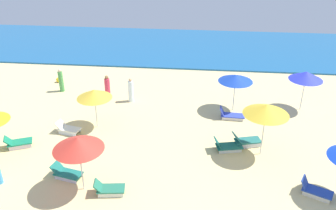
{
  "coord_description": "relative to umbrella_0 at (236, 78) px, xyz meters",
  "views": [
    {
      "loc": [
        -0.82,
        -6.95,
        10.4
      ],
      "look_at": [
        -2.66,
        11.16,
        1.0
      ],
      "focal_mm": 38.72,
      "sensor_mm": 36.0,
      "label": 1
    }
  ],
  "objects": [
    {
      "name": "ocean",
      "position": [
        -1.14,
        11.72,
        -2.04
      ],
      "size": [
        60.0,
        10.9,
        0.12
      ],
      "primitive_type": "cube",
      "color": "#1C5B92",
      "rests_on": "ground_plane"
    },
    {
      "name": "umbrella_0",
      "position": [
        0.0,
        0.0,
        0.0
      ],
      "size": [
        2.03,
        2.03,
        2.31
      ],
      "color": "silver",
      "rests_on": "ground_plane"
    },
    {
      "name": "lounge_chair_0_0",
      "position": [
        -0.19,
        -1.09,
        -1.87
      ],
      "size": [
        1.46,
        0.66,
        0.68
      ],
      "rotation": [
        0.0,
        0.0,
        1.52
      ],
      "color": "silver",
      "rests_on": "ground_plane"
    },
    {
      "name": "lounge_chair_1_0",
      "position": [
        -11.12,
        -5.17,
        -1.84
      ],
      "size": [
        1.45,
        1.08,
        0.64
      ],
      "rotation": [
        0.0,
        0.0,
        1.97
      ],
      "color": "silver",
      "rests_on": "ground_plane"
    },
    {
      "name": "umbrella_2",
      "position": [
        -6.81,
        -7.98,
        0.24
      ],
      "size": [
        2.1,
        2.1,
        2.61
      ],
      "color": "silver",
      "rests_on": "ground_plane"
    },
    {
      "name": "lounge_chair_2_0",
      "position": [
        -7.83,
        -7.28,
        -1.87
      ],
      "size": [
        1.46,
        0.9,
        0.63
      ],
      "rotation": [
        0.0,
        0.0,
        1.34
      ],
      "color": "silver",
      "rests_on": "ground_plane"
    },
    {
      "name": "lounge_chair_2_1",
      "position": [
        -5.66,
        -8.15,
        -1.85
      ],
      "size": [
        1.34,
        0.76,
        0.62
      ],
      "rotation": [
        0.0,
        0.0,
        1.7
      ],
      "color": "silver",
      "rests_on": "ground_plane"
    },
    {
      "name": "lounge_chair_3_0",
      "position": [
        2.98,
        -7.38,
        -1.85
      ],
      "size": [
        1.41,
        1.08,
        0.7
      ],
      "rotation": [
        0.0,
        0.0,
        1.12
      ],
      "color": "silver",
      "rests_on": "ground_plane"
    },
    {
      "name": "umbrella_4",
      "position": [
        4.11,
        0.53,
        0.1
      ],
      "size": [
        1.97,
        1.97,
        2.46
      ],
      "color": "silver",
      "rests_on": "ground_plane"
    },
    {
      "name": "umbrella_5",
      "position": [
        1.09,
        -4.55,
        0.38
      ],
      "size": [
        2.16,
        2.16,
        2.72
      ],
      "color": "silver",
      "rests_on": "ground_plane"
    },
    {
      "name": "lounge_chair_5_0",
      "position": [
        0.41,
        -3.87,
        -1.81
      ],
      "size": [
        1.58,
        0.99,
        0.77
      ],
      "rotation": [
        0.0,
        0.0,
        1.84
      ],
      "color": "silver",
      "rests_on": "ground_plane"
    },
    {
      "name": "lounge_chair_5_1",
      "position": [
        -0.56,
        -4.38,
        -1.86
      ],
      "size": [
        1.51,
        0.92,
        0.69
      ],
      "rotation": [
        0.0,
        0.0,
        1.79
      ],
      "color": "silver",
      "rests_on": "ground_plane"
    },
    {
      "name": "umbrella_6",
      "position": [
        -7.66,
        -2.81,
        -0.05
      ],
      "size": [
        1.9,
        1.9,
        2.29
      ],
      "color": "silver",
      "rests_on": "ground_plane"
    },
    {
      "name": "lounge_chair_6_0",
      "position": [
        -9.07,
        -3.59,
        -1.85
      ],
      "size": [
        1.39,
        0.84,
        0.64
      ],
      "rotation": [
        0.0,
        0.0,
        1.36
      ],
      "color": "silver",
      "rests_on": "ground_plane"
    },
    {
      "name": "beachgoer_2",
      "position": [
        -6.39,
        0.55,
        -1.37
      ],
      "size": [
        0.4,
        0.4,
        1.57
      ],
      "rotation": [
        0.0,
        0.0,
        0.24
      ],
      "color": "white",
      "rests_on": "ground_plane"
    },
    {
      "name": "beachgoer_3",
      "position": [
        -11.32,
        1.58,
        -1.34
      ],
      "size": [
        0.35,
        0.35,
        1.6
      ],
      "rotation": [
        0.0,
        0.0,
        4.87
      ],
      "color": "#50A150",
      "rests_on": "ground_plane"
    },
    {
      "name": "beachgoer_4",
      "position": [
        -7.93,
        0.71,
        -1.34
      ],
      "size": [
        0.41,
        0.41,
        1.63
      ],
      "rotation": [
        0.0,
        0.0,
        1.83
      ],
      "color": "#E03954",
      "rests_on": "ground_plane"
    },
    {
      "name": "beach_ball_1",
      "position": [
        -12.09,
        2.99,
        -1.92
      ],
      "size": [
        0.36,
        0.36,
        0.36
      ],
      "primitive_type": "sphere",
      "color": "yellow",
      "rests_on": "ground_plane"
    }
  ]
}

